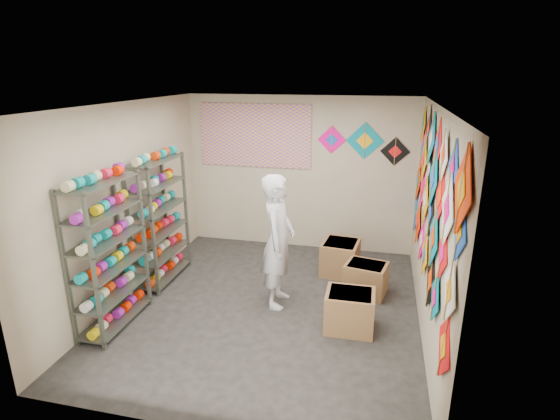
% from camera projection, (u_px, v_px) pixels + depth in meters
% --- Properties ---
extents(ground, '(4.50, 4.50, 0.00)m').
position_uv_depth(ground, '(268.00, 306.00, 6.00)').
color(ground, black).
extents(room_walls, '(4.50, 4.50, 4.50)m').
position_uv_depth(room_walls, '(267.00, 191.00, 5.50)').
color(room_walls, tan).
rests_on(room_walls, ground).
extents(shelf_rack_front, '(0.40, 1.10, 1.90)m').
position_uv_depth(shelf_rack_front, '(108.00, 255.00, 5.30)').
color(shelf_rack_front, '#4C5147').
rests_on(shelf_rack_front, ground).
extents(shelf_rack_back, '(0.40, 1.10, 1.90)m').
position_uv_depth(shelf_rack_back, '(160.00, 221.00, 6.51)').
color(shelf_rack_back, '#4C5147').
rests_on(shelf_rack_back, ground).
extents(string_spools, '(0.12, 2.36, 0.12)m').
position_uv_depth(string_spools, '(136.00, 229.00, 5.88)').
color(string_spools, '#FF1D47').
rests_on(string_spools, ground).
extents(kite_wall_display, '(0.06, 4.34, 2.06)m').
position_uv_depth(kite_wall_display, '(431.00, 199.00, 5.12)').
color(kite_wall_display, red).
rests_on(kite_wall_display, room_walls).
extents(back_wall_kites, '(1.53, 0.02, 0.71)m').
position_uv_depth(back_wall_kites, '(364.00, 143.00, 7.26)').
color(back_wall_kites, '#FF018C').
rests_on(back_wall_kites, room_walls).
extents(poster, '(2.00, 0.01, 1.10)m').
position_uv_depth(poster, '(255.00, 136.00, 7.63)').
color(poster, '#8B51AF').
rests_on(poster, room_walls).
extents(shopkeeper, '(0.68, 0.45, 1.83)m').
position_uv_depth(shopkeeper, '(278.00, 241.00, 5.82)').
color(shopkeeper, silver).
rests_on(shopkeeper, ground).
extents(carton_a, '(0.60, 0.50, 0.50)m').
position_uv_depth(carton_a, '(350.00, 311.00, 5.41)').
color(carton_a, olive).
rests_on(carton_a, ground).
extents(carton_b, '(0.65, 0.57, 0.46)m').
position_uv_depth(carton_b, '(366.00, 279.00, 6.27)').
color(carton_b, olive).
rests_on(carton_b, ground).
extents(carton_c, '(0.61, 0.66, 0.53)m').
position_uv_depth(carton_c, '(340.00, 258.00, 6.91)').
color(carton_c, olive).
rests_on(carton_c, ground).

